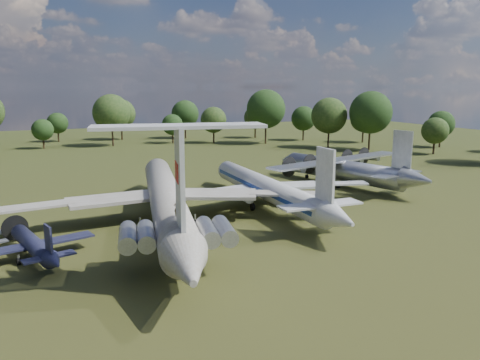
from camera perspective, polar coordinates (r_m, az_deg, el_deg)
name	(u,v)px	position (r m, az deg, el deg)	size (l,w,h in m)	color
ground	(179,221)	(61.47, -7.49, -4.97)	(300.00, 300.00, 0.00)	#223B13
il62_airliner	(166,205)	(58.59, -8.98, -3.01)	(43.54, 56.60, 5.55)	beige
tu104_jet	(266,192)	(67.43, 3.21, -1.50)	(33.10, 44.14, 4.41)	silver
an12_transport	(342,173)	(84.11, 12.36, 0.87)	(31.11, 34.77, 4.58)	#9C9EA4
small_prop_west	(34,249)	(51.54, -23.83, -7.66)	(12.24, 16.69, 2.45)	#161931
person_on_il62	(177,208)	(42.69, -7.69, -3.42)	(0.57, 0.38, 1.57)	olive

